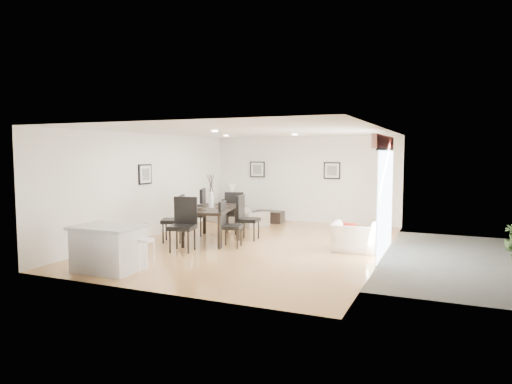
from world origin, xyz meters
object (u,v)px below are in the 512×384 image
at_px(sofa, 236,214).
at_px(armchair, 355,237).
at_px(dining_chair_wfar, 198,209).
at_px(coffee_table, 269,217).
at_px(dining_chair_wnear, 177,216).
at_px(dining_chair_head, 184,221).
at_px(dining_chair_efar, 245,215).
at_px(dining_chair_foot, 234,210).
at_px(bar_stool, 146,244).
at_px(kitchen_island, 109,248).
at_px(side_table, 233,209).
at_px(dining_chair_enear, 227,222).
at_px(dining_table, 211,211).

bearing_deg(sofa, armchair, 171.78).
xyz_separation_m(dining_chair_wfar, coffee_table, (0.93, 2.83, -0.52)).
bearing_deg(dining_chair_wfar, dining_chair_wnear, -20.67).
xyz_separation_m(dining_chair_wnear, coffee_table, (0.93, 3.83, -0.47)).
bearing_deg(sofa, dining_chair_wfar, 111.38).
bearing_deg(dining_chair_head, dining_chair_efar, 55.39).
bearing_deg(dining_chair_foot, dining_chair_wfar, 21.59).
bearing_deg(dining_chair_wnear, dining_chair_foot, 132.66).
height_order(dining_chair_wnear, bar_stool, dining_chair_wnear).
distance_m(dining_chair_wfar, dining_chair_efar, 1.41).
bearing_deg(kitchen_island, side_table, 94.93).
distance_m(sofa, dining_chair_wnear, 3.22).
bearing_deg(armchair, dining_chair_enear, 10.71).
distance_m(dining_chair_foot, coffee_table, 2.17).
height_order(dining_chair_wfar, coffee_table, dining_chair_wfar).
distance_m(dining_chair_wnear, kitchen_island, 2.88).
distance_m(dining_chair_efar, dining_chair_foot, 1.01).
relative_size(sofa, coffee_table, 2.39).
xyz_separation_m(dining_chair_enear, kitchen_island, (-1.07, -2.79, -0.17)).
xyz_separation_m(sofa, kitchen_island, (0.27, -6.06, 0.12)).
relative_size(armchair, dining_chair_enear, 0.92).
bearing_deg(dining_chair_enear, bar_stool, 163.58).
height_order(armchair, kitchen_island, kitchen_island).
height_order(dining_chair_wfar, dining_chair_efar, dining_chair_wfar).
bearing_deg(bar_stool, dining_chair_enear, 85.48).
distance_m(kitchen_island, bar_stool, 0.86).
distance_m(armchair, dining_chair_foot, 3.68).
relative_size(dining_table, dining_chair_enear, 2.04).
relative_size(dining_chair_enear, dining_chair_efar, 0.95).
height_order(sofa, dining_chair_efar, dining_chair_efar).
xyz_separation_m(armchair, dining_chair_wfar, (-4.25, 0.37, 0.38)).
xyz_separation_m(armchair, dining_chair_foot, (-3.51, 1.08, 0.32)).
bearing_deg(bar_stool, side_table, 103.48).
bearing_deg(dining_chair_head, kitchen_island, -110.92).
relative_size(sofa, armchair, 2.18).
relative_size(dining_chair_foot, side_table, 1.71).
relative_size(dining_chair_head, coffee_table, 1.35).
relative_size(sofa, kitchen_island, 1.71).
height_order(dining_chair_wfar, dining_chair_enear, dining_chair_wfar).
bearing_deg(dining_chair_enear, dining_chair_wfar, 41.26).
relative_size(dining_chair_wfar, dining_chair_efar, 1.11).
distance_m(dining_chair_foot, bar_stool, 4.59).
distance_m(sofa, bar_stool, 6.16).
height_order(sofa, dining_chair_wnear, dining_chair_wnear).
distance_m(sofa, side_table, 0.99).
distance_m(dining_table, dining_chair_efar, 0.87).
bearing_deg(dining_table, armchair, -11.23).
distance_m(dining_table, coffee_table, 3.42).
distance_m(dining_chair_head, bar_stool, 2.14).
bearing_deg(sofa, dining_chair_foot, 137.35).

